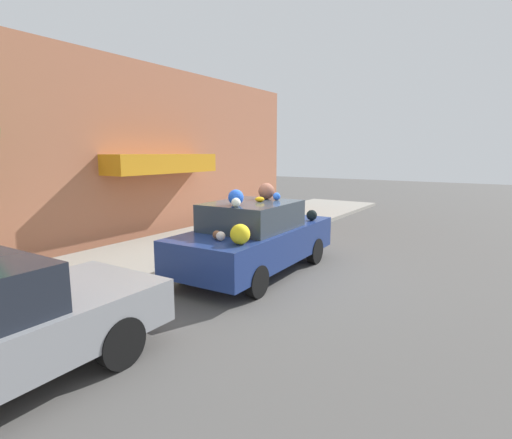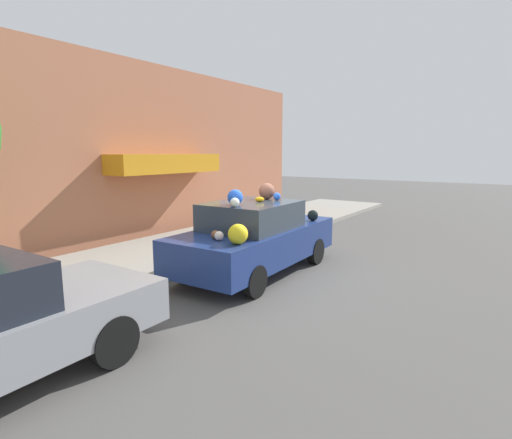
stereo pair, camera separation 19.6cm
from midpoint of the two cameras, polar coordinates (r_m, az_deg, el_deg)
ground_plane at (r=8.49m, az=0.98°, el=-7.56°), size 60.00×60.00×0.00m
sidewalk_curb at (r=10.16m, az=-11.87°, el=-4.50°), size 24.00×3.20×0.13m
building_facade at (r=11.63m, az=-19.58°, el=9.09°), size 18.00×1.20×5.07m
fire_hydrant at (r=9.79m, az=-3.81°, el=-2.37°), size 0.20×0.20×0.70m
art_car at (r=8.29m, az=0.57°, el=-2.46°), size 4.15×1.85×1.85m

